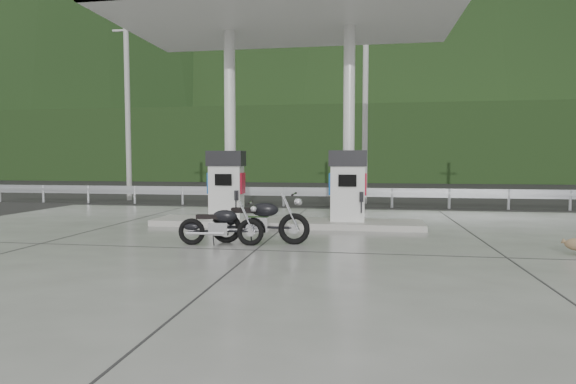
# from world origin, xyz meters

# --- Properties ---
(ground) EXTENTS (160.00, 160.00, 0.00)m
(ground) POSITION_xyz_m (0.00, 0.00, 0.00)
(ground) COLOR black
(ground) RESTS_ON ground
(forecourt_apron) EXTENTS (18.00, 14.00, 0.02)m
(forecourt_apron) POSITION_xyz_m (0.00, 0.00, 0.01)
(forecourt_apron) COLOR slate
(forecourt_apron) RESTS_ON ground
(pump_island) EXTENTS (7.00, 1.40, 0.15)m
(pump_island) POSITION_xyz_m (0.00, 2.50, 0.10)
(pump_island) COLOR gray
(pump_island) RESTS_ON forecourt_apron
(gas_pump_left) EXTENTS (0.95, 0.55, 1.80)m
(gas_pump_left) POSITION_xyz_m (-1.60, 2.50, 1.07)
(gas_pump_left) COLOR silver
(gas_pump_left) RESTS_ON pump_island
(gas_pump_right) EXTENTS (0.95, 0.55, 1.80)m
(gas_pump_right) POSITION_xyz_m (1.60, 2.50, 1.07)
(gas_pump_right) COLOR silver
(gas_pump_right) RESTS_ON pump_island
(canopy_column_left) EXTENTS (0.30, 0.30, 5.00)m
(canopy_column_left) POSITION_xyz_m (-1.60, 2.90, 2.67)
(canopy_column_left) COLOR silver
(canopy_column_left) RESTS_ON pump_island
(canopy_column_right) EXTENTS (0.30, 0.30, 5.00)m
(canopy_column_right) POSITION_xyz_m (1.60, 2.90, 2.67)
(canopy_column_right) COLOR silver
(canopy_column_right) RESTS_ON pump_island
(canopy_roof) EXTENTS (8.50, 5.00, 0.40)m
(canopy_roof) POSITION_xyz_m (0.00, 2.50, 5.37)
(canopy_roof) COLOR silver
(canopy_roof) RESTS_ON canopy_column_left
(guardrail) EXTENTS (26.00, 0.16, 1.42)m
(guardrail) POSITION_xyz_m (0.00, 8.00, 0.71)
(guardrail) COLOR #AFB3B7
(guardrail) RESTS_ON ground
(road) EXTENTS (60.00, 7.00, 0.01)m
(road) POSITION_xyz_m (0.00, 11.50, 0.00)
(road) COLOR black
(road) RESTS_ON ground
(utility_pole_a) EXTENTS (0.22, 0.22, 8.00)m
(utility_pole_a) POSITION_xyz_m (-8.00, 9.50, 4.00)
(utility_pole_a) COLOR #9C9C96
(utility_pole_a) RESTS_ON ground
(utility_pole_b) EXTENTS (0.22, 0.22, 8.00)m
(utility_pole_b) POSITION_xyz_m (2.00, 9.50, 4.00)
(utility_pole_b) COLOR #9C9C96
(utility_pole_b) RESTS_ON ground
(tree_band) EXTENTS (80.00, 6.00, 6.00)m
(tree_band) POSITION_xyz_m (0.00, 30.00, 3.00)
(tree_band) COLOR black
(tree_band) RESTS_ON ground
(forested_hills) EXTENTS (100.00, 40.00, 140.00)m
(forested_hills) POSITION_xyz_m (0.00, 60.00, 0.00)
(forested_hills) COLOR black
(forested_hills) RESTS_ON ground
(motorcycle_left) EXTENTS (1.66, 0.66, 0.77)m
(motorcycle_left) POSITION_xyz_m (-0.81, -0.55, 0.40)
(motorcycle_left) COLOR black
(motorcycle_left) RESTS_ON forecourt_apron
(motorcycle_right) EXTENTS (1.94, 0.65, 0.91)m
(motorcycle_right) POSITION_xyz_m (-0.08, -0.24, 0.48)
(motorcycle_right) COLOR black
(motorcycle_right) RESTS_ON forecourt_apron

